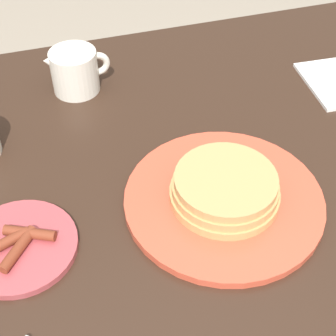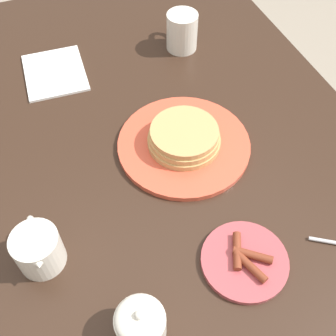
% 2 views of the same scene
% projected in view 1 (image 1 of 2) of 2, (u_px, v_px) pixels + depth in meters
% --- Properties ---
extents(dining_table, '(1.50, 0.88, 0.74)m').
position_uv_depth(dining_table, '(176.00, 239.00, 0.81)').
color(dining_table, '#332116').
rests_on(dining_table, ground_plane).
extents(pancake_plate, '(0.28, 0.28, 0.05)m').
position_uv_depth(pancake_plate, '(224.00, 194.00, 0.70)').
color(pancake_plate, '#DB5138').
rests_on(pancake_plate, dining_table).
extents(side_plate_bacon, '(0.15, 0.15, 0.02)m').
position_uv_depth(side_plate_bacon, '(19.00, 246.00, 0.65)').
color(side_plate_bacon, '#B2474C').
rests_on(side_plate_bacon, dining_table).
extents(creamer_pitcher, '(0.12, 0.08, 0.08)m').
position_uv_depth(creamer_pitcher, '(74.00, 70.00, 0.88)').
color(creamer_pitcher, silver).
rests_on(creamer_pitcher, dining_table).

